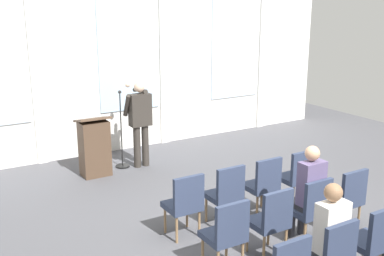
{
  "coord_description": "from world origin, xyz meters",
  "views": [
    {
      "loc": [
        -3.99,
        -4.39,
        3.19
      ],
      "look_at": [
        -0.1,
        2.14,
        1.13
      ],
      "focal_mm": 43.67,
      "sensor_mm": 36.0,
      "label": 1
    }
  ],
  "objects_px": {
    "chair_r0_c3": "(297,174)",
    "chair_r1_c2": "(311,206)",
    "lectern": "(95,147)",
    "chair_r1_c3": "(347,196)",
    "chair_r0_c0": "(185,202)",
    "chair_r2_c1": "(332,254)",
    "speaker": "(140,118)",
    "audience_r2_c1": "(327,233)",
    "mic_stand": "(122,151)",
    "chair_r2_c2": "(374,238)",
    "chair_r0_c1": "(226,192)",
    "chair_r0_c2": "(263,182)",
    "chair_r1_c1": "(271,218)",
    "chair_r1_c0": "(227,231)",
    "audience_r1_c2": "(308,189)"
  },
  "relations": [
    {
      "from": "mic_stand",
      "to": "chair_r1_c1",
      "type": "xyz_separation_m",
      "value": [
        0.32,
        -4.15,
        0.2
      ]
    },
    {
      "from": "mic_stand",
      "to": "chair_r2_c2",
      "type": "bearing_deg",
      "value": -78.87
    },
    {
      "from": "lectern",
      "to": "chair_r0_c0",
      "type": "relative_size",
      "value": 1.23
    },
    {
      "from": "chair_r0_c0",
      "to": "chair_r0_c3",
      "type": "xyz_separation_m",
      "value": [
        2.08,
        0.0,
        0.0
      ]
    },
    {
      "from": "chair_r0_c0",
      "to": "chair_r0_c3",
      "type": "distance_m",
      "value": 2.08
    },
    {
      "from": "speaker",
      "to": "audience_r1_c2",
      "type": "xyz_separation_m",
      "value": [
        0.67,
        -3.93,
        -0.24
      ]
    },
    {
      "from": "chair_r0_c0",
      "to": "audience_r2_c1",
      "type": "distance_m",
      "value": 2.06
    },
    {
      "from": "lectern",
      "to": "chair_r2_c2",
      "type": "height_order",
      "value": "lectern"
    },
    {
      "from": "chair_r2_c2",
      "to": "audience_r2_c1",
      "type": "bearing_deg",
      "value": 173.37
    },
    {
      "from": "lectern",
      "to": "audience_r1_c2",
      "type": "relative_size",
      "value": 0.85
    },
    {
      "from": "chair_r0_c3",
      "to": "chair_r1_c0",
      "type": "bearing_deg",
      "value": -154.13
    },
    {
      "from": "chair_r1_c0",
      "to": "chair_r2_c2",
      "type": "bearing_deg",
      "value": -36.03
    },
    {
      "from": "lectern",
      "to": "chair_r0_c2",
      "type": "xyz_separation_m",
      "value": [
        1.63,
        -2.98,
        -0.02
      ]
    },
    {
      "from": "chair_r0_c0",
      "to": "chair_r2_c1",
      "type": "relative_size",
      "value": 1.0
    },
    {
      "from": "speaker",
      "to": "audience_r2_c1",
      "type": "height_order",
      "value": "speaker"
    },
    {
      "from": "audience_r2_c1",
      "to": "chair_r0_c1",
      "type": "bearing_deg",
      "value": 90.0
    },
    {
      "from": "chair_r0_c0",
      "to": "lectern",
      "type": "bearing_deg",
      "value": 94.62
    },
    {
      "from": "audience_r1_c2",
      "to": "chair_r1_c3",
      "type": "xyz_separation_m",
      "value": [
        0.69,
        -0.08,
        -0.22
      ]
    },
    {
      "from": "audience_r2_c1",
      "to": "chair_r2_c2",
      "type": "distance_m",
      "value": 0.73
    },
    {
      "from": "lectern",
      "to": "audience_r2_c1",
      "type": "relative_size",
      "value": 0.87
    },
    {
      "from": "chair_r0_c2",
      "to": "chair_r2_c1",
      "type": "bearing_deg",
      "value": -108.97
    },
    {
      "from": "chair_r2_c2",
      "to": "chair_r0_c1",
      "type": "bearing_deg",
      "value": 108.97
    },
    {
      "from": "mic_stand",
      "to": "chair_r0_c3",
      "type": "xyz_separation_m",
      "value": [
        1.71,
        -3.14,
        0.2
      ]
    },
    {
      "from": "chair_r1_c0",
      "to": "chair_r0_c3",
      "type": "bearing_deg",
      "value": 25.87
    },
    {
      "from": "chair_r1_c3",
      "to": "mic_stand",
      "type": "bearing_deg",
      "value": 112.36
    },
    {
      "from": "chair_r2_c2",
      "to": "chair_r1_c3",
      "type": "bearing_deg",
      "value": 55.49
    },
    {
      "from": "speaker",
      "to": "lectern",
      "type": "distance_m",
      "value": 1.05
    },
    {
      "from": "mic_stand",
      "to": "chair_r0_c3",
      "type": "height_order",
      "value": "mic_stand"
    },
    {
      "from": "chair_r1_c0",
      "to": "chair_r1_c1",
      "type": "distance_m",
      "value": 0.69
    },
    {
      "from": "speaker",
      "to": "chair_r0_c0",
      "type": "xyz_separation_m",
      "value": [
        -0.71,
        -3.0,
        -0.46
      ]
    },
    {
      "from": "chair_r1_c3",
      "to": "chair_r2_c2",
      "type": "relative_size",
      "value": 1.0
    },
    {
      "from": "chair_r0_c0",
      "to": "audience_r1_c2",
      "type": "relative_size",
      "value": 0.69
    },
    {
      "from": "chair_r1_c1",
      "to": "audience_r2_c1",
      "type": "height_order",
      "value": "audience_r2_c1"
    },
    {
      "from": "chair_r0_c3",
      "to": "audience_r2_c1",
      "type": "xyz_separation_m",
      "value": [
        -1.38,
        -1.93,
        0.21
      ]
    },
    {
      "from": "chair_r0_c1",
      "to": "chair_r2_c2",
      "type": "xyz_separation_m",
      "value": [
        0.69,
        -2.01,
        0.0
      ]
    },
    {
      "from": "chair_r1_c0",
      "to": "chair_r1_c1",
      "type": "relative_size",
      "value": 1.0
    },
    {
      "from": "audience_r1_c2",
      "to": "chair_r2_c2",
      "type": "bearing_deg",
      "value": -90.0
    },
    {
      "from": "chair_r0_c3",
      "to": "chair_r2_c1",
      "type": "relative_size",
      "value": 1.0
    },
    {
      "from": "chair_r0_c0",
      "to": "chair_r2_c2",
      "type": "height_order",
      "value": "same"
    },
    {
      "from": "lectern",
      "to": "chair_r1_c3",
      "type": "bearing_deg",
      "value": -59.86
    },
    {
      "from": "chair_r1_c2",
      "to": "audience_r2_c1",
      "type": "xyz_separation_m",
      "value": [
        -0.69,
        -0.93,
        0.21
      ]
    },
    {
      "from": "chair_r1_c0",
      "to": "audience_r1_c2",
      "type": "distance_m",
      "value": 1.4
    },
    {
      "from": "chair_r0_c2",
      "to": "chair_r1_c1",
      "type": "distance_m",
      "value": 1.22
    },
    {
      "from": "lectern",
      "to": "chair_r1_c2",
      "type": "height_order",
      "value": "lectern"
    },
    {
      "from": "mic_stand",
      "to": "audience_r2_c1",
      "type": "distance_m",
      "value": 5.1
    },
    {
      "from": "chair_r1_c1",
      "to": "chair_r1_c2",
      "type": "height_order",
      "value": "same"
    },
    {
      "from": "mic_stand",
      "to": "chair_r1_c0",
      "type": "xyz_separation_m",
      "value": [
        -0.37,
        -4.15,
        0.2
      ]
    },
    {
      "from": "speaker",
      "to": "chair_r1_c0",
      "type": "height_order",
      "value": "speaker"
    },
    {
      "from": "chair_r0_c3",
      "to": "chair_r1_c2",
      "type": "bearing_deg",
      "value": -124.51
    },
    {
      "from": "lectern",
      "to": "chair_r0_c2",
      "type": "relative_size",
      "value": 1.23
    }
  ]
}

